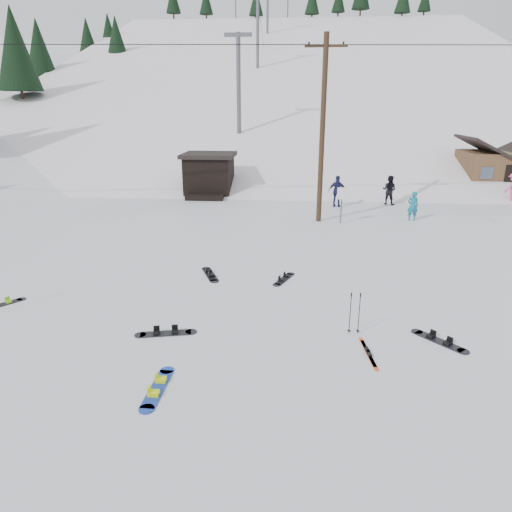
# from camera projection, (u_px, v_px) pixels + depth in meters

# --- Properties ---
(ground) EXTENTS (200.00, 200.00, 0.00)m
(ground) POSITION_uv_depth(u_px,v_px,m) (262.00, 361.00, 10.81)
(ground) COLOR silver
(ground) RESTS_ON ground
(ski_slope) EXTENTS (60.00, 85.24, 65.97)m
(ski_slope) POSITION_uv_depth(u_px,v_px,m) (287.00, 233.00, 66.62)
(ski_slope) COLOR white
(ski_slope) RESTS_ON ground
(ridge_left) EXTENTS (47.54, 95.03, 58.38)m
(ridge_left) POSITION_uv_depth(u_px,v_px,m) (24.00, 234.00, 62.44)
(ridge_left) COLOR silver
(ridge_left) RESTS_ON ground
(treeline_crest) EXTENTS (50.00, 6.00, 10.00)m
(treeline_crest) POSITION_uv_depth(u_px,v_px,m) (291.00, 135.00, 92.16)
(treeline_crest) COLOR black
(treeline_crest) RESTS_ON ski_slope
(utility_pole) EXTENTS (2.00, 0.26, 9.00)m
(utility_pole) POSITION_uv_depth(u_px,v_px,m) (322.00, 128.00, 22.43)
(utility_pole) COLOR #3A2819
(utility_pole) RESTS_ON ground
(trail_sign) EXTENTS (0.50, 0.09, 1.85)m
(trail_sign) POSITION_uv_depth(u_px,v_px,m) (342.00, 199.00, 23.02)
(trail_sign) COLOR #595B60
(trail_sign) RESTS_ON ground
(lift_hut) EXTENTS (3.40, 4.10, 2.75)m
(lift_hut) POSITION_uv_depth(u_px,v_px,m) (209.00, 174.00, 30.57)
(lift_hut) COLOR black
(lift_hut) RESTS_ON ground
(lift_tower_near) EXTENTS (2.20, 0.36, 8.00)m
(lift_tower_near) POSITION_uv_depth(u_px,v_px,m) (239.00, 78.00, 37.02)
(lift_tower_near) COLOR #595B60
(lift_tower_near) RESTS_ON ski_slope
(lift_tower_mid) EXTENTS (2.20, 0.36, 8.00)m
(lift_tower_mid) POSITION_uv_depth(u_px,v_px,m) (258.00, 29.00, 53.89)
(lift_tower_mid) COLOR #595B60
(lift_tower_mid) RESTS_ON ski_slope
(lift_tower_far) EXTENTS (2.20, 0.36, 8.00)m
(lift_tower_far) POSITION_uv_depth(u_px,v_px,m) (268.00, 3.00, 70.76)
(lift_tower_far) COLOR #595B60
(lift_tower_far) RESTS_ON ski_slope
(cabin) EXTENTS (5.39, 4.40, 3.77)m
(cabin) POSITION_uv_depth(u_px,v_px,m) (499.00, 169.00, 31.90)
(cabin) COLOR brown
(cabin) RESTS_ON ground
(hero_snowboard) EXTENTS (0.36, 1.72, 0.12)m
(hero_snowboard) POSITION_uv_depth(u_px,v_px,m) (157.00, 388.00, 9.75)
(hero_snowboard) COLOR #1A3EAC
(hero_snowboard) RESTS_ON ground
(hero_skis) EXTENTS (0.26, 1.56, 0.08)m
(hero_skis) POSITION_uv_depth(u_px,v_px,m) (368.00, 353.00, 11.14)
(hero_skis) COLOR #CA3F14
(hero_skis) RESTS_ON ground
(ski_poles) EXTENTS (0.32, 0.08, 1.15)m
(ski_poles) POSITION_uv_depth(u_px,v_px,m) (355.00, 312.00, 11.99)
(ski_poles) COLOR black
(ski_poles) RESTS_ON ground
(board_scatter_a) EXTENTS (1.60, 0.59, 0.11)m
(board_scatter_a) POSITION_uv_depth(u_px,v_px,m) (166.00, 333.00, 12.10)
(board_scatter_a) COLOR black
(board_scatter_a) RESTS_ON ground
(board_scatter_b) EXTENTS (0.84, 1.55, 0.12)m
(board_scatter_b) POSITION_uv_depth(u_px,v_px,m) (210.00, 274.00, 16.29)
(board_scatter_b) COLOR black
(board_scatter_b) RESTS_ON ground
(board_scatter_c) EXTENTS (1.00, 1.18, 0.10)m
(board_scatter_c) POSITION_uv_depth(u_px,v_px,m) (1.00, 304.00, 13.83)
(board_scatter_c) COLOR black
(board_scatter_c) RESTS_ON ground
(board_scatter_d) EXTENTS (1.18, 1.26, 0.11)m
(board_scatter_d) POSITION_uv_depth(u_px,v_px,m) (439.00, 341.00, 11.70)
(board_scatter_d) COLOR black
(board_scatter_d) RESTS_ON ground
(board_scatter_f) EXTENTS (0.74, 1.38, 0.10)m
(board_scatter_f) POSITION_uv_depth(u_px,v_px,m) (284.00, 279.00, 15.87)
(board_scatter_f) COLOR black
(board_scatter_f) RESTS_ON ground
(skier_teal) EXTENTS (0.58, 0.39, 1.53)m
(skier_teal) POSITION_uv_depth(u_px,v_px,m) (413.00, 206.00, 23.80)
(skier_teal) COLOR #0D7088
(skier_teal) RESTS_ON ground
(skier_dark) EXTENTS (1.07, 0.99, 1.76)m
(skier_dark) POSITION_uv_depth(u_px,v_px,m) (389.00, 190.00, 27.60)
(skier_dark) COLOR black
(skier_dark) RESTS_ON ground
(skier_navy) EXTENTS (1.16, 0.72, 1.85)m
(skier_navy) POSITION_uv_depth(u_px,v_px,m) (337.00, 191.00, 26.93)
(skier_navy) COLOR #1A1C41
(skier_navy) RESTS_ON ground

